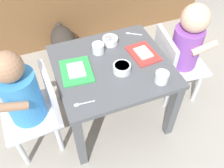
{
  "coord_description": "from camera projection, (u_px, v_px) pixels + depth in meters",
  "views": [
    {
      "loc": [
        -0.33,
        -0.87,
        1.31
      ],
      "look_at": [
        0.0,
        0.0,
        0.28
      ],
      "focal_mm": 39.11,
      "sensor_mm": 36.0,
      "label": 1
    }
  ],
  "objects": [
    {
      "name": "ground_plane",
      "position": [
        112.0,
        113.0,
        1.6
      ],
      "size": [
        7.0,
        7.0,
        0.0
      ],
      "primitive_type": "plane",
      "color": "#9E998E"
    },
    {
      "name": "seated_child_right",
      "position": [
        185.0,
        44.0,
        1.41
      ],
      "size": [
        0.31,
        0.31,
        0.67
      ],
      "color": "silver",
      "rests_on": "ground"
    },
    {
      "name": "food_tray_left",
      "position": [
        76.0,
        71.0,
        1.23
      ],
      "size": [
        0.17,
        0.21,
        0.02
      ],
      "color": "green",
      "rests_on": "dining_table"
    },
    {
      "name": "spoon_by_right_tray",
      "position": [
        82.0,
        104.0,
        1.1
      ],
      "size": [
        0.1,
        0.02,
        0.01
      ],
      "color": "silver",
      "rests_on": "dining_table"
    },
    {
      "name": "spoon_by_left_tray",
      "position": [
        132.0,
        34.0,
        1.45
      ],
      "size": [
        0.09,
        0.07,
        0.01
      ],
      "color": "silver",
      "rests_on": "dining_table"
    },
    {
      "name": "water_cup_right",
      "position": [
        162.0,
        78.0,
        1.18
      ],
      "size": [
        0.07,
        0.07,
        0.06
      ],
      "color": "white",
      "rests_on": "dining_table"
    },
    {
      "name": "seated_child_left",
      "position": [
        24.0,
        96.0,
        1.15
      ],
      "size": [
        0.3,
        0.3,
        0.69
      ],
      "color": "silver",
      "rests_on": "ground"
    },
    {
      "name": "veggie_bowl_near",
      "position": [
        122.0,
        68.0,
        1.22
      ],
      "size": [
        0.09,
        0.09,
        0.04
      ],
      "color": "white",
      "rests_on": "dining_table"
    },
    {
      "name": "dining_table",
      "position": [
        112.0,
        74.0,
        1.33
      ],
      "size": [
        0.6,
        0.55,
        0.44
      ],
      "color": "#515459",
      "rests_on": "ground"
    },
    {
      "name": "water_cup_left",
      "position": [
        98.0,
        49.0,
        1.32
      ],
      "size": [
        0.07,
        0.07,
        0.06
      ],
      "color": "white",
      "rests_on": "dining_table"
    },
    {
      "name": "dog",
      "position": [
        64.0,
        43.0,
        1.8
      ],
      "size": [
        0.19,
        0.44,
        0.29
      ],
      "color": "#332D28",
      "rests_on": "ground"
    },
    {
      "name": "cereal_bowl_left_side",
      "position": [
        110.0,
        40.0,
        1.38
      ],
      "size": [
        0.09,
        0.09,
        0.04
      ],
      "color": "white",
      "rests_on": "dining_table"
    },
    {
      "name": "food_tray_right",
      "position": [
        143.0,
        53.0,
        1.32
      ],
      "size": [
        0.15,
        0.19,
        0.02
      ],
      "color": "red",
      "rests_on": "dining_table"
    }
  ]
}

